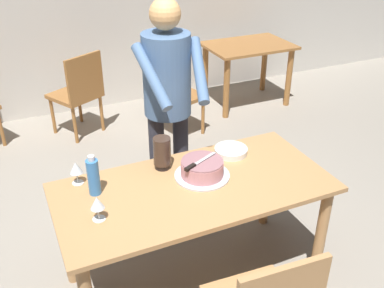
% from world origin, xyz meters
% --- Properties ---
extents(ground_plane, '(14.00, 14.00, 0.00)m').
position_xyz_m(ground_plane, '(0.00, 0.00, 0.00)').
color(ground_plane, gray).
extents(main_dining_table, '(1.64, 0.79, 0.75)m').
position_xyz_m(main_dining_table, '(0.00, 0.00, 0.63)').
color(main_dining_table, tan).
rests_on(main_dining_table, ground_plane).
extents(cake_on_platter, '(0.34, 0.34, 0.11)m').
position_xyz_m(cake_on_platter, '(0.08, 0.07, 0.80)').
color(cake_on_platter, silver).
rests_on(cake_on_platter, main_dining_table).
extents(cake_knife, '(0.25, 0.13, 0.02)m').
position_xyz_m(cake_knife, '(0.02, 0.04, 0.87)').
color(cake_knife, silver).
rests_on(cake_knife, cake_on_platter).
extents(plate_stack, '(0.22, 0.22, 0.04)m').
position_xyz_m(plate_stack, '(0.38, 0.24, 0.77)').
color(plate_stack, white).
rests_on(plate_stack, main_dining_table).
extents(wine_glass_near, '(0.08, 0.08, 0.14)m').
position_xyz_m(wine_glass_near, '(-0.59, -0.08, 0.85)').
color(wine_glass_near, silver).
rests_on(wine_glass_near, main_dining_table).
extents(wine_glass_far, '(0.08, 0.08, 0.14)m').
position_xyz_m(wine_glass_far, '(-0.62, 0.31, 0.85)').
color(wine_glass_far, silver).
rests_on(wine_glass_far, main_dining_table).
extents(water_bottle, '(0.07, 0.07, 0.25)m').
position_xyz_m(water_bottle, '(-0.55, 0.17, 0.86)').
color(water_bottle, '#387AC6').
rests_on(water_bottle, main_dining_table).
extents(hurricane_lamp, '(0.11, 0.11, 0.21)m').
position_xyz_m(hurricane_lamp, '(-0.10, 0.27, 0.86)').
color(hurricane_lamp, black).
rests_on(hurricane_lamp, main_dining_table).
extents(person_cutting_cake, '(0.47, 0.56, 1.72)m').
position_xyz_m(person_cutting_cake, '(0.08, 0.60, 1.08)').
color(person_cutting_cake, '#2D2D38').
rests_on(person_cutting_cake, ground_plane).
extents(background_table, '(1.00, 0.70, 0.74)m').
position_xyz_m(background_table, '(1.80, 2.41, 0.58)').
color(background_table, '#9E6633').
rests_on(background_table, ground_plane).
extents(background_chair_0, '(0.55, 0.55, 0.90)m').
position_xyz_m(background_chair_0, '(0.71, 2.06, 0.49)').
color(background_chair_0, '#9E6633').
rests_on(background_chair_0, ground_plane).
extents(background_chair_2, '(0.60, 0.60, 0.90)m').
position_xyz_m(background_chair_2, '(-0.22, 2.40, 0.49)').
color(background_chair_2, '#9E6633').
rests_on(background_chair_2, ground_plane).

